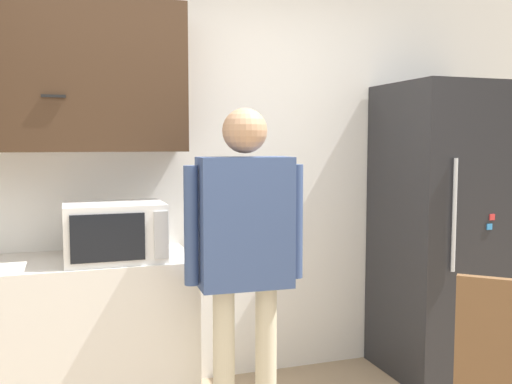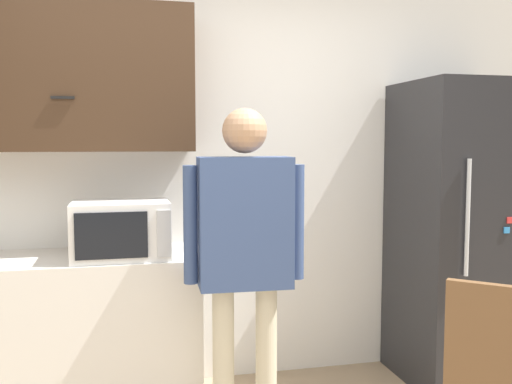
# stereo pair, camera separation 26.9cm
# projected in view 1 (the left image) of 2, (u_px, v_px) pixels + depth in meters

# --- Properties ---
(back_wall) EXTENTS (6.00, 0.06, 2.70)m
(back_wall) POSITION_uv_depth(u_px,v_px,m) (182.00, 170.00, 3.54)
(back_wall) COLOR white
(back_wall) RESTS_ON ground_plane
(microwave) EXTENTS (0.52, 0.39, 0.31)m
(microwave) POSITION_uv_depth(u_px,v_px,m) (114.00, 232.00, 3.02)
(microwave) COLOR white
(microwave) RESTS_ON counter
(person) EXTENTS (0.61, 0.24, 1.69)m
(person) POSITION_uv_depth(u_px,v_px,m) (245.00, 239.00, 2.86)
(person) COLOR beige
(person) RESTS_ON ground_plane
(refrigerator) EXTENTS (0.71, 0.74, 1.89)m
(refrigerator) POSITION_uv_depth(u_px,v_px,m) (442.00, 230.00, 3.73)
(refrigerator) COLOR #232326
(refrigerator) RESTS_ON ground_plane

